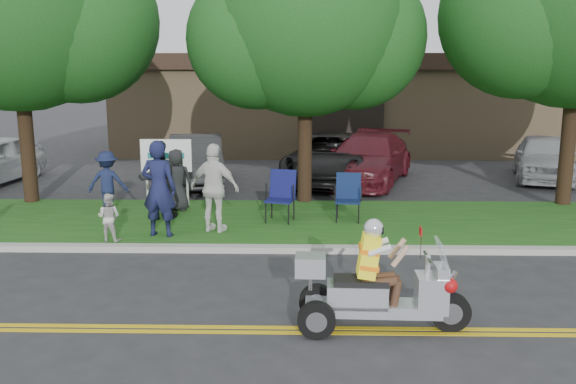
{
  "coord_description": "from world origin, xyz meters",
  "views": [
    {
      "loc": [
        0.41,
        -8.12,
        3.45
      ],
      "look_at": [
        0.19,
        2.0,
        1.39
      ],
      "focal_mm": 38.0,
      "sensor_mm": 36.0,
      "label": 1
    }
  ],
  "objects_px": {
    "trike_scooter": "(374,292)",
    "parked_car_far_right": "(544,157)",
    "spectator_adult_right": "(215,188)",
    "parked_car_mid": "(332,158)",
    "parked_car_left": "(196,160)",
    "spectator_adult_mid": "(158,180)",
    "spectator_adult_left": "(159,189)",
    "lawn_chair_b": "(281,192)",
    "parked_car_right": "(368,159)",
    "lawn_chair_a": "(348,194)"
  },
  "relations": [
    {
      "from": "trike_scooter",
      "to": "parked_car_far_right",
      "type": "relative_size",
      "value": 0.56
    },
    {
      "from": "spectator_adult_right",
      "to": "parked_car_far_right",
      "type": "distance_m",
      "value": 11.54
    },
    {
      "from": "parked_car_mid",
      "to": "parked_car_far_right",
      "type": "distance_m",
      "value": 6.66
    },
    {
      "from": "parked_car_left",
      "to": "parked_car_mid",
      "type": "distance_m",
      "value": 4.15
    },
    {
      "from": "spectator_adult_mid",
      "to": "parked_car_far_right",
      "type": "xyz_separation_m",
      "value": [
        10.82,
        5.58,
        -0.27
      ]
    },
    {
      "from": "spectator_adult_mid",
      "to": "spectator_adult_left",
      "type": "bearing_deg",
      "value": 84.61
    },
    {
      "from": "lawn_chair_b",
      "to": "spectator_adult_mid",
      "type": "bearing_deg",
      "value": -170.15
    },
    {
      "from": "lawn_chair_b",
      "to": "parked_car_right",
      "type": "xyz_separation_m",
      "value": [
        2.47,
        5.22,
        0.0
      ]
    },
    {
      "from": "spectator_adult_right",
      "to": "trike_scooter",
      "type": "bearing_deg",
      "value": 140.3
    },
    {
      "from": "parked_car_mid",
      "to": "parked_car_far_right",
      "type": "relative_size",
      "value": 1.26
    },
    {
      "from": "spectator_adult_left",
      "to": "spectator_adult_mid",
      "type": "bearing_deg",
      "value": -66.66
    },
    {
      "from": "lawn_chair_b",
      "to": "spectator_adult_right",
      "type": "distance_m",
      "value": 1.68
    },
    {
      "from": "lawn_chair_b",
      "to": "parked_car_far_right",
      "type": "bearing_deg",
      "value": 49.22
    },
    {
      "from": "spectator_adult_mid",
      "to": "spectator_adult_right",
      "type": "height_order",
      "value": "spectator_adult_right"
    },
    {
      "from": "parked_car_left",
      "to": "spectator_adult_right",
      "type": "bearing_deg",
      "value": -86.79
    },
    {
      "from": "parked_car_far_right",
      "to": "spectator_adult_right",
      "type": "bearing_deg",
      "value": -126.91
    },
    {
      "from": "parked_car_left",
      "to": "parked_car_right",
      "type": "relative_size",
      "value": 0.87
    },
    {
      "from": "parked_car_mid",
      "to": "parked_car_left",
      "type": "bearing_deg",
      "value": -161.42
    },
    {
      "from": "trike_scooter",
      "to": "parked_car_left",
      "type": "distance_m",
      "value": 11.25
    },
    {
      "from": "spectator_adult_right",
      "to": "parked_car_mid",
      "type": "height_order",
      "value": "spectator_adult_right"
    },
    {
      "from": "lawn_chair_b",
      "to": "parked_car_left",
      "type": "relative_size",
      "value": 0.25
    },
    {
      "from": "lawn_chair_a",
      "to": "spectator_adult_mid",
      "type": "distance_m",
      "value": 4.29
    },
    {
      "from": "trike_scooter",
      "to": "parked_car_right",
      "type": "relative_size",
      "value": 0.46
    },
    {
      "from": "spectator_adult_right",
      "to": "parked_car_far_right",
      "type": "height_order",
      "value": "spectator_adult_right"
    },
    {
      "from": "lawn_chair_a",
      "to": "spectator_adult_right",
      "type": "height_order",
      "value": "spectator_adult_right"
    },
    {
      "from": "spectator_adult_left",
      "to": "parked_car_right",
      "type": "xyz_separation_m",
      "value": [
        4.89,
        6.56,
        -0.34
      ]
    },
    {
      "from": "spectator_adult_left",
      "to": "spectator_adult_mid",
      "type": "relative_size",
      "value": 1.11
    },
    {
      "from": "spectator_adult_mid",
      "to": "spectator_adult_right",
      "type": "xyz_separation_m",
      "value": [
        1.45,
        -1.15,
        0.04
      ]
    },
    {
      "from": "lawn_chair_b",
      "to": "parked_car_left",
      "type": "distance_m",
      "value": 5.61
    },
    {
      "from": "spectator_adult_mid",
      "to": "parked_car_left",
      "type": "distance_m",
      "value": 4.72
    },
    {
      "from": "spectator_adult_mid",
      "to": "trike_scooter",
      "type": "bearing_deg",
      "value": 106.79
    },
    {
      "from": "spectator_adult_right",
      "to": "parked_car_mid",
      "type": "distance_m",
      "value": 6.91
    },
    {
      "from": "spectator_adult_mid",
      "to": "parked_car_mid",
      "type": "xyz_separation_m",
      "value": [
        4.17,
        5.2,
        -0.25
      ]
    },
    {
      "from": "trike_scooter",
      "to": "parked_car_far_right",
      "type": "distance_m",
      "value": 13.12
    },
    {
      "from": "trike_scooter",
      "to": "parked_car_right",
      "type": "bearing_deg",
      "value": 86.24
    },
    {
      "from": "lawn_chair_a",
      "to": "lawn_chair_b",
      "type": "relative_size",
      "value": 0.93
    },
    {
      "from": "lawn_chair_a",
      "to": "lawn_chair_b",
      "type": "height_order",
      "value": "lawn_chair_b"
    },
    {
      "from": "spectator_adult_left",
      "to": "parked_car_left",
      "type": "bearing_deg",
      "value": -77.64
    },
    {
      "from": "spectator_adult_mid",
      "to": "parked_car_left",
      "type": "relative_size",
      "value": 0.4
    },
    {
      "from": "lawn_chair_a",
      "to": "spectator_adult_left",
      "type": "bearing_deg",
      "value": -154.44
    },
    {
      "from": "parked_car_left",
      "to": "parked_car_right",
      "type": "bearing_deg",
      "value": -6.59
    },
    {
      "from": "lawn_chair_b",
      "to": "spectator_adult_mid",
      "type": "relative_size",
      "value": 0.64
    },
    {
      "from": "trike_scooter",
      "to": "spectator_adult_right",
      "type": "xyz_separation_m",
      "value": [
        -2.76,
        4.59,
        0.49
      ]
    },
    {
      "from": "spectator_adult_left",
      "to": "parked_car_far_right",
      "type": "relative_size",
      "value": 0.46
    },
    {
      "from": "parked_car_mid",
      "to": "parked_car_right",
      "type": "distance_m",
      "value": 1.11
    },
    {
      "from": "lawn_chair_a",
      "to": "parked_car_mid",
      "type": "height_order",
      "value": "parked_car_mid"
    },
    {
      "from": "lawn_chair_a",
      "to": "spectator_adult_right",
      "type": "bearing_deg",
      "value": -154.08
    },
    {
      "from": "parked_car_mid",
      "to": "parked_car_right",
      "type": "height_order",
      "value": "parked_car_right"
    },
    {
      "from": "parked_car_left",
      "to": "trike_scooter",
      "type": "bearing_deg",
      "value": -78.55
    },
    {
      "from": "trike_scooter",
      "to": "parked_car_left",
      "type": "xyz_separation_m",
      "value": [
        -4.16,
        10.45,
        0.19
      ]
    }
  ]
}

